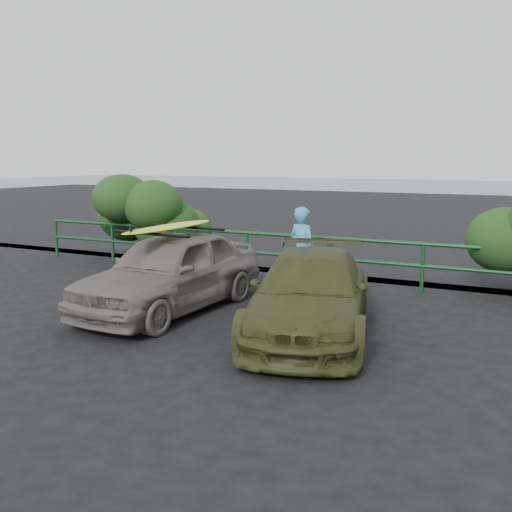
% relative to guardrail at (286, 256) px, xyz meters
% --- Properties ---
extents(ground, '(80.00, 80.00, 0.00)m').
position_rel_guardrail_xyz_m(ground, '(0.00, -5.00, -0.52)').
color(ground, black).
extents(ocean, '(200.00, 200.00, 0.00)m').
position_rel_guardrail_xyz_m(ocean, '(0.00, 55.00, -0.52)').
color(ocean, slate).
rests_on(ocean, ground).
extents(guardrail, '(14.00, 0.08, 1.04)m').
position_rel_guardrail_xyz_m(guardrail, '(0.00, 0.00, 0.00)').
color(guardrail, '#134520').
rests_on(guardrail, ground).
extents(shrub_left, '(3.20, 2.40, 2.51)m').
position_rel_guardrail_xyz_m(shrub_left, '(-4.80, 0.40, 0.74)').
color(shrub_left, '#204619').
rests_on(shrub_left, ground).
extents(sedan, '(1.85, 4.23, 1.42)m').
position_rel_guardrail_xyz_m(sedan, '(-0.79, -3.38, 0.19)').
color(sedan, slate).
rests_on(sedan, ground).
extents(olive_vehicle, '(2.80, 4.60, 1.25)m').
position_rel_guardrail_xyz_m(olive_vehicle, '(1.95, -3.55, 0.10)').
color(olive_vehicle, '#3A3F1C').
rests_on(olive_vehicle, ground).
extents(man, '(0.75, 0.63, 1.76)m').
position_rel_guardrail_xyz_m(man, '(0.84, -1.16, 0.36)').
color(man, '#4499CC').
rests_on(man, ground).
extents(roof_rack, '(1.64, 1.18, 0.05)m').
position_rel_guardrail_xyz_m(roof_rack, '(-0.79, -3.38, 0.93)').
color(roof_rack, black).
rests_on(roof_rack, sedan).
extents(surfboard, '(0.61, 2.45, 0.07)m').
position_rel_guardrail_xyz_m(surfboard, '(-0.79, -3.38, 0.99)').
color(surfboard, '#D2D916').
rests_on(surfboard, roof_rack).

